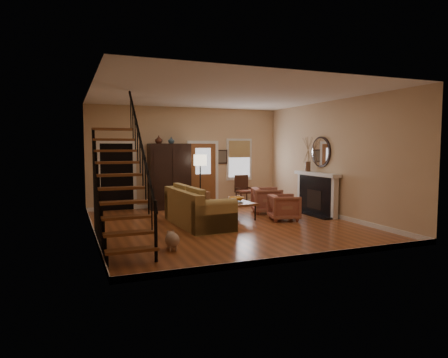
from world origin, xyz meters
name	(u,v)px	position (x,y,z in m)	size (l,w,h in m)	color
room	(190,164)	(-0.41, 1.76, 1.51)	(7.00, 7.33, 3.30)	#9A4F27
staircase	(121,167)	(-2.78, -1.30, 1.60)	(0.94, 2.80, 3.20)	brown
fireplace	(318,189)	(3.13, 0.50, 0.74)	(0.33, 1.95, 2.30)	black
armoire	(169,176)	(-0.70, 3.15, 1.05)	(1.30, 0.60, 2.10)	black
vase_a	(159,140)	(-1.05, 3.05, 2.22)	(0.24, 0.24, 0.25)	#4C2619
vase_b	(171,140)	(-0.65, 3.05, 2.21)	(0.20, 0.20, 0.21)	#334C60
sofa	(198,207)	(-0.67, 0.24, 0.46)	(1.06, 2.45, 0.91)	tan
coffee_table	(237,210)	(0.63, 0.78, 0.24)	(0.72, 1.23, 0.47)	brown
bowl	(236,199)	(0.68, 0.93, 0.52)	(0.42, 0.42, 0.10)	orange
books	(237,202)	(0.51, 0.48, 0.50)	(0.23, 0.31, 0.06)	beige
armchair_left	(284,207)	(1.71, 0.02, 0.35)	(0.75, 0.78, 0.71)	maroon
armchair_right	(267,200)	(1.82, 1.22, 0.39)	(0.83, 0.85, 0.77)	maroon
floor_lamp	(200,183)	(0.09, 2.37, 0.88)	(0.40, 0.40, 1.76)	black
side_chair	(244,190)	(1.85, 2.95, 0.51)	(0.54, 0.54, 1.02)	#3D1F13
dog	(172,241)	(-1.90, -1.89, 0.17)	(0.28, 0.48, 0.35)	tan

